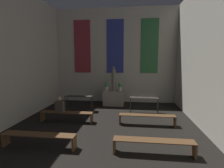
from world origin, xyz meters
TOP-DOWN VIEW (x-y plane):
  - wall_back at (0.00, 10.44)m, footprint 7.91×0.16m
  - wall_right at (3.89, 5.19)m, footprint 0.12×10.63m
  - altar at (0.00, 9.44)m, footprint 1.24×0.68m
  - statue at (0.00, 9.44)m, footprint 0.24×0.24m
  - flower_vase_left at (-0.40, 9.44)m, footprint 0.28×0.28m
  - flower_vase_right at (0.40, 9.44)m, footprint 0.28×0.28m
  - candle_rack_left at (-1.75, 8.09)m, footprint 1.46×0.43m
  - candle_rack_right at (1.74, 8.09)m, footprint 1.46×0.43m
  - pew_second_left at (-1.76, 3.99)m, footprint 2.34×0.36m
  - pew_second_right at (1.76, 3.99)m, footprint 2.34×0.36m
  - pew_back_left at (-1.76, 6.33)m, footprint 2.34×0.36m
  - pew_back_right at (1.76, 6.33)m, footprint 2.34×0.36m
  - person_seated at (-2.07, 6.33)m, footprint 0.36×0.24m

SIDE VIEW (x-z plane):
  - pew_second_left at x=-1.76m, z-range 0.11..0.56m
  - pew_second_right at x=1.76m, z-range 0.11..0.56m
  - pew_back_left at x=-1.76m, z-range 0.11..0.56m
  - pew_back_right at x=1.76m, z-range 0.11..0.56m
  - altar at x=0.00m, z-range 0.00..0.89m
  - candle_rack_right at x=1.74m, z-range 0.21..1.21m
  - candle_rack_left at x=-1.75m, z-range 0.20..1.21m
  - person_seated at x=-2.07m, z-range 0.40..1.08m
  - flower_vase_left at x=-0.40m, z-range 0.93..1.43m
  - flower_vase_right at x=0.40m, z-range 0.93..1.43m
  - statue at x=0.00m, z-range 0.85..2.35m
  - wall_right at x=3.89m, z-range 0.00..5.98m
  - wall_back at x=0.00m, z-range 0.03..6.01m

